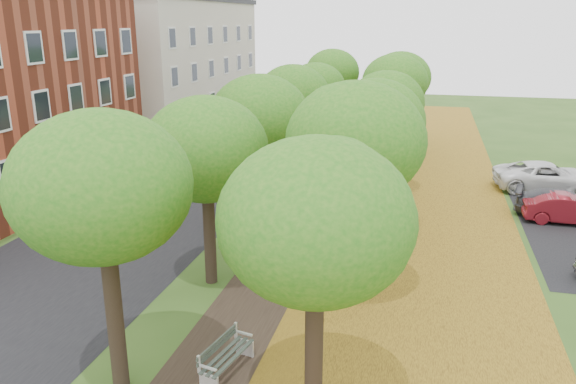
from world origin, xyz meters
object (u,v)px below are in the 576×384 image
Objects in this scene: bench at (226,356)px; car_red at (569,209)px; car_grey at (566,205)px; car_white at (547,177)px.

bench is 0.51× the size of car_red.
car_white is (0.00, 4.57, 0.12)m from car_grey.
car_grey is (10.93, 14.68, 0.17)m from bench.
bench is at bearing 142.90° from car_red.
car_white is at bearing 0.63° from car_red.
bench is at bearing 143.31° from car_white.
car_red is 0.72× the size of car_white.
car_grey is at bearing -24.54° from bench.
car_red is 5.13m from car_white.
car_white reaches higher than car_grey.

